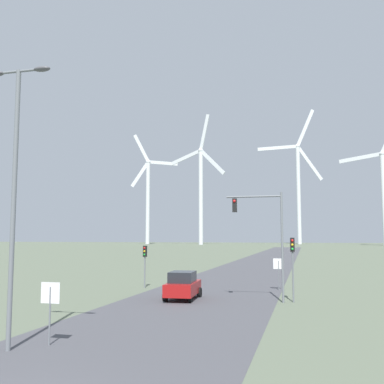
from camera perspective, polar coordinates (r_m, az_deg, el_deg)
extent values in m
cube|color=#47474C|center=(57.63, 7.43, -9.74)|extent=(10.00, 240.00, 0.01)
cylinder|color=slate|center=(18.12, -21.72, -1.69)|extent=(0.18, 0.18, 10.56)
cylinder|color=slate|center=(19.17, -21.13, 14.10)|extent=(2.02, 0.10, 0.10)
ellipsoid|color=#4C4C51|center=(18.63, -18.52, 14.59)|extent=(0.70, 0.32, 0.20)
cylinder|color=slate|center=(18.71, -17.61, -14.77)|extent=(0.07, 0.07, 2.21)
cube|color=white|center=(18.58, -17.55, -12.11)|extent=(0.81, 0.01, 0.81)
cube|color=red|center=(18.59, -17.53, -12.11)|extent=(0.76, 0.02, 0.76)
cylinder|color=slate|center=(36.03, 10.95, -10.36)|extent=(0.07, 0.07, 2.26)
cube|color=white|center=(35.96, 10.92, -8.93)|extent=(0.81, 0.01, 0.81)
cube|color=red|center=(35.97, 10.92, -8.93)|extent=(0.76, 0.02, 0.76)
cylinder|color=slate|center=(37.15, -6.01, -9.42)|extent=(0.11, 0.11, 3.39)
cube|color=black|center=(37.09, -5.99, -7.49)|extent=(0.28, 0.24, 0.90)
sphere|color=red|center=(36.95, -6.06, -7.08)|extent=(0.16, 0.16, 0.16)
sphere|color=gold|center=(36.96, -6.07, -7.50)|extent=(0.16, 0.16, 0.16)
sphere|color=green|center=(36.97, -6.07, -7.92)|extent=(0.16, 0.16, 0.16)
cylinder|color=slate|center=(29.63, 12.70, -9.62)|extent=(0.11, 0.11, 4.07)
cube|color=black|center=(29.56, 12.63, -6.55)|extent=(0.28, 0.24, 0.90)
sphere|color=red|center=(29.42, 12.61, -6.03)|extent=(0.16, 0.16, 0.16)
sphere|color=gold|center=(29.43, 12.62, -6.56)|extent=(0.16, 0.16, 0.16)
sphere|color=green|center=(29.43, 12.63, -7.08)|extent=(0.16, 0.16, 0.16)
cylinder|color=slate|center=(29.20, 11.39, -6.84)|extent=(0.14, 0.14, 6.98)
cylinder|color=slate|center=(29.45, 7.82, -0.58)|extent=(3.55, 0.12, 0.12)
cube|color=black|center=(29.57, 5.44, -1.70)|extent=(0.28, 0.24, 0.90)
sphere|color=red|center=(29.46, 5.39, -1.15)|extent=(0.18, 0.18, 0.18)
cube|color=maroon|center=(30.46, -1.15, -12.11)|extent=(2.08, 4.21, 0.80)
cube|color=#1E2328|center=(30.25, -1.23, -10.72)|extent=(1.70, 2.20, 0.70)
cylinder|color=black|center=(31.95, -2.00, -12.53)|extent=(0.22, 0.66, 0.66)
cylinder|color=black|center=(31.53, 0.96, -12.62)|extent=(0.22, 0.66, 0.66)
cylinder|color=black|center=(29.54, -3.42, -13.08)|extent=(0.22, 0.66, 0.66)
cylinder|color=black|center=(29.08, -0.22, -13.21)|extent=(0.22, 0.66, 0.66)
cylinder|color=silver|center=(250.11, -5.63, -1.34)|extent=(2.20, 2.20, 45.75)
sphere|color=silver|center=(252.85, -5.58, 3.83)|extent=(2.60, 2.60, 2.60)
cube|color=silver|center=(253.71, -6.47, 5.58)|extent=(8.26, 4.69, 15.11)
cube|color=silver|center=(251.14, -6.65, 2.21)|extent=(9.20, 5.18, 14.58)
cube|color=silver|center=(254.14, -3.63, 3.69)|extent=(14.53, 8.01, 2.45)
cylinder|color=silver|center=(228.86, 1.13, -0.65)|extent=(2.20, 2.20, 48.32)
sphere|color=silver|center=(232.23, 1.12, 5.30)|extent=(2.60, 2.60, 2.60)
cube|color=silver|center=(233.02, 1.60, 7.64)|extent=(5.91, 2.45, 18.09)
cube|color=silver|center=(236.74, -0.80, 4.42)|extent=(17.15, 6.30, 6.81)
cube|color=silver|center=(227.44, 2.63, 3.81)|extent=(13.76, 5.14, 13.88)
cylinder|color=silver|center=(251.82, 13.39, -0.33)|extent=(2.20, 2.20, 53.78)
sphere|color=silver|center=(255.65, 13.25, 5.68)|extent=(2.60, 2.60, 2.60)
cube|color=silver|center=(259.62, 14.20, 7.95)|extent=(10.14, 4.35, 20.99)
cube|color=silver|center=(251.64, 10.75, 5.53)|extent=(20.92, 8.54, 4.08)
cube|color=silver|center=(256.45, 14.75, 3.52)|extent=(13.67, 5.72, 19.02)
cylinder|color=silver|center=(222.97, 23.20, -0.85)|extent=(2.20, 2.20, 42.19)
sphere|color=silver|center=(225.55, 23.00, 4.50)|extent=(2.60, 2.60, 2.60)
cube|color=silver|center=(227.04, 20.50, 4.07)|extent=(18.23, 6.17, 3.76)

